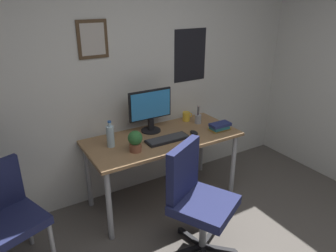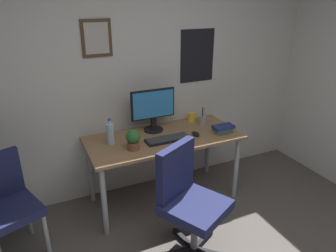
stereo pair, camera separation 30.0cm
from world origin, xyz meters
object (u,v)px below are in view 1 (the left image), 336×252
at_px(side_chair, 7,212).
at_px(potted_plant, 135,141).
at_px(computer_mouse, 194,133).
at_px(book_stack_left, 220,127).
at_px(keyboard, 168,139).
at_px(water_bottle, 110,136).
at_px(monitor, 150,109).
at_px(pen_cup, 198,118).
at_px(office_chair, 196,195).
at_px(coffee_mug_near, 186,116).

relative_size(side_chair, potted_plant, 4.49).
xyz_separation_m(computer_mouse, book_stack_left, (0.28, -0.05, 0.02)).
distance_m(keyboard, water_bottle, 0.55).
bearing_deg(water_bottle, monitor, 14.77).
bearing_deg(pen_cup, book_stack_left, -74.64).
relative_size(water_bottle, book_stack_left, 1.11).
bearing_deg(monitor, side_chair, -166.43).
xyz_separation_m(office_chair, book_stack_left, (0.70, 0.58, 0.24)).
xyz_separation_m(office_chair, side_chair, (-1.33, 0.59, -0.03)).
height_order(side_chair, potted_plant, potted_plant).
relative_size(water_bottle, coffee_mug_near, 2.11).
relative_size(side_chair, pen_cup, 4.38).
bearing_deg(book_stack_left, computer_mouse, 169.30).
bearing_deg(book_stack_left, side_chair, 179.80).
bearing_deg(potted_plant, pen_cup, 16.37).
xyz_separation_m(monitor, coffee_mug_near, (0.47, 0.05, -0.19)).
relative_size(keyboard, computer_mouse, 3.91).
height_order(side_chair, pen_cup, pen_cup).
height_order(potted_plant, book_stack_left, potted_plant).
xyz_separation_m(water_bottle, coffee_mug_near, (0.96, 0.18, -0.06)).
distance_m(keyboard, computer_mouse, 0.30).
bearing_deg(coffee_mug_near, computer_mouse, -112.18).
distance_m(office_chair, pen_cup, 1.09).
height_order(office_chair, coffee_mug_near, office_chair).
bearing_deg(book_stack_left, potted_plant, 178.76).
bearing_deg(book_stack_left, pen_cup, 105.36).
bearing_deg(monitor, keyboard, -83.52).
xyz_separation_m(keyboard, pen_cup, (0.51, 0.21, 0.04)).
xyz_separation_m(water_bottle, book_stack_left, (1.10, -0.22, -0.06)).
distance_m(side_chair, book_stack_left, 2.05).
xyz_separation_m(monitor, potted_plant, (-0.33, -0.33, -0.13)).
height_order(side_chair, computer_mouse, side_chair).
height_order(side_chair, keyboard, side_chair).
xyz_separation_m(side_chair, coffee_mug_near, (1.90, 0.40, 0.28)).
bearing_deg(side_chair, book_stack_left, -0.20).
relative_size(potted_plant, pen_cup, 0.98).
bearing_deg(book_stack_left, monitor, 150.36).
bearing_deg(potted_plant, side_chair, -179.29).
height_order(keyboard, potted_plant, potted_plant).
relative_size(monitor, pen_cup, 2.30).
bearing_deg(water_bottle, keyboard, -16.75).
bearing_deg(keyboard, computer_mouse, -2.74).
height_order(keyboard, coffee_mug_near, coffee_mug_near).
bearing_deg(coffee_mug_near, book_stack_left, -70.80).
distance_m(computer_mouse, potted_plant, 0.67).
distance_m(office_chair, water_bottle, 0.94).
bearing_deg(water_bottle, potted_plant, -52.93).
xyz_separation_m(water_bottle, potted_plant, (0.15, -0.20, -0.00)).
relative_size(computer_mouse, book_stack_left, 0.48).
height_order(computer_mouse, coffee_mug_near, coffee_mug_near).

